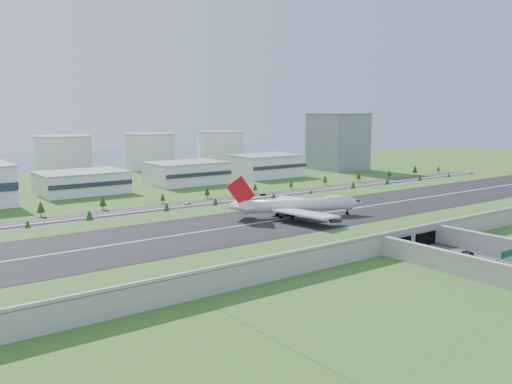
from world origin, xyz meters
TOP-DOWN VIEW (x-y plane):
  - ground at (0.00, 0.00)m, footprint 1200.00×1200.00m
  - airfield_deck at (0.00, -0.09)m, footprint 520.00×100.00m
  - north_expressway at (0.00, 95.00)m, footprint 560.00×36.00m
  - tree_row at (9.99, 93.60)m, footprint 496.02×48.64m
  - hangar_mid_a at (-60.00, 190.00)m, footprint 58.00×42.00m
  - hangar_mid_b at (25.00, 190.00)m, footprint 58.00×42.00m
  - hangar_mid_c at (105.00, 190.00)m, footprint 58.00×42.00m
  - office_tower at (200.00, 195.00)m, footprint 46.00×46.00m
  - fuel_tank_b at (-35.00, 310.00)m, footprint 50.00×50.00m
  - fuel_tank_c at (50.00, 310.00)m, footprint 50.00×50.00m
  - fuel_tank_d at (135.00, 310.00)m, footprint 50.00×50.00m
  - bay_water at (0.00, 480.00)m, footprint 1200.00×260.00m
  - boeing_747 at (-21.15, 0.48)m, footprint 63.17×58.40m
  - car_0 at (-8.33, -80.33)m, footprint 2.60×4.44m
  - car_2 at (9.83, -69.65)m, footprint 3.59×5.69m
  - car_5 at (36.33, 103.25)m, footprint 4.65×2.21m
  - car_6 at (159.82, 86.09)m, footprint 4.93×2.67m
  - car_7 at (-23.21, 102.62)m, footprint 5.16×2.15m

SIDE VIEW (x-z plane):
  - ground at x=0.00m, z-range 0.00..0.00m
  - bay_water at x=0.00m, z-range 0.00..0.06m
  - north_expressway at x=0.00m, z-range 0.00..0.12m
  - car_6 at x=159.82m, z-range 0.12..1.43m
  - car_0 at x=-8.33m, z-range 0.12..1.54m
  - car_2 at x=9.83m, z-range 0.12..1.59m
  - car_5 at x=36.33m, z-range 0.12..1.59m
  - car_7 at x=-23.21m, z-range 0.12..1.61m
  - airfield_deck at x=0.00m, z-range -0.48..8.72m
  - tree_row at x=9.99m, z-range 0.53..8.97m
  - hangar_mid_a at x=-60.00m, z-range 0.00..15.00m
  - hangar_mid_b at x=25.00m, z-range 0.00..17.00m
  - hangar_mid_c at x=105.00m, z-range 0.00..19.00m
  - boeing_747 at x=-21.15m, z-range 3.50..24.31m
  - fuel_tank_b at x=-35.00m, z-range 0.00..35.00m
  - fuel_tank_c at x=50.00m, z-range 0.00..35.00m
  - fuel_tank_d at x=135.00m, z-range 0.00..35.00m
  - office_tower at x=200.00m, z-range 0.00..55.00m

